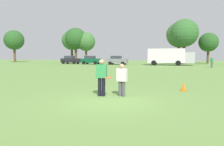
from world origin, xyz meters
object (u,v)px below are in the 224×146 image
Objects in this scene: parked_car_near_left at (70,60)px; bystander_sideline_watcher at (212,61)px; frisbee at (108,78)px; box_truck at (170,56)px; parked_car_mid_left at (91,60)px; player_thrower at (102,75)px; traffic_cone at (184,86)px; player_defender at (122,78)px; parked_car_center at (117,60)px.

parked_car_near_left reaches higher than bystander_sideline_watcher.
frisbee is 39.39m from parked_car_near_left.
parked_car_near_left is at bearing 119.06° from frisbee.
box_truck is at bearing -4.10° from parked_car_near_left.
box_truck reaches higher than parked_car_mid_left.
box_truck is 9.28m from bystander_sideline_watcher.
traffic_cone is at bearing 34.05° from player_thrower.
player_thrower is at bearing -167.55° from player_defender.
parked_car_center is (5.95, -0.38, 0.00)m from parked_car_mid_left.
box_truck reaches higher than parked_car_near_left.
frisbee is 0.56× the size of traffic_cone.
parked_car_mid_left is 0.49× the size of box_truck.
parked_car_mid_left is at bearing 177.41° from box_truck.
parked_car_mid_left reaches higher than frisbee.
bystander_sideline_watcher is (8.82, 26.11, 0.09)m from frisbee.
player_thrower is 39.05m from parked_car_near_left.
box_truck reaches higher than bystander_sideline_watcher.
traffic_cone is at bearing -69.73° from parked_car_center.
parked_car_near_left is 0.49× the size of box_truck.
parked_car_near_left is (-18.78, 34.24, -0.02)m from player_thrower.
bystander_sideline_watcher is at bearing -23.09° from parked_car_center.
player_defender is at bearing 12.45° from player_thrower.
box_truck reaches higher than parked_car_center.
player_defender is 39.32m from parked_car_near_left.
traffic_cone is at bearing -103.14° from bystander_sideline_watcher.
bystander_sideline_watcher reaches higher than traffic_cone.
frisbee is at bearing -94.40° from box_truck.
player_thrower is 32.83m from box_truck.
traffic_cone is 24.05m from bystander_sideline_watcher.
bystander_sideline_watcher is (5.46, 23.41, 0.73)m from traffic_cone.
traffic_cone is 0.06× the size of box_truck.
frisbee is 32.99m from box_truck.
player_thrower is 0.41m from frisbee.
parked_car_mid_left is at bearing -8.78° from parked_car_near_left.
traffic_cone is at bearing -54.67° from parked_car_near_left.
parked_car_mid_left reaches higher than player_thrower.
traffic_cone is at bearing -60.87° from parked_car_mid_left.
parked_car_mid_left is at bearing 112.00° from player_thrower.
parked_car_mid_left is (-17.23, 30.92, 0.69)m from traffic_cone.
bystander_sideline_watcher is (6.30, -6.77, -0.79)m from box_truck.
bystander_sideline_watcher is at bearing -47.09° from box_truck.
parked_car_mid_left is (-13.87, 33.62, 0.05)m from frisbee.
parked_car_center is (-8.47, 32.86, 0.10)m from player_defender.
traffic_cone is 30.23m from box_truck.
traffic_cone is 0.28× the size of bystander_sideline_watcher.
bystander_sideline_watcher is at bearing -18.32° from parked_car_mid_left.
player_defender reaches higher than frisbee.
player_defender is at bearing 35.56° from frisbee.
parked_car_near_left is (-19.13, 34.43, 0.05)m from frisbee.
player_thrower is at bearing -68.00° from parked_car_mid_left.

